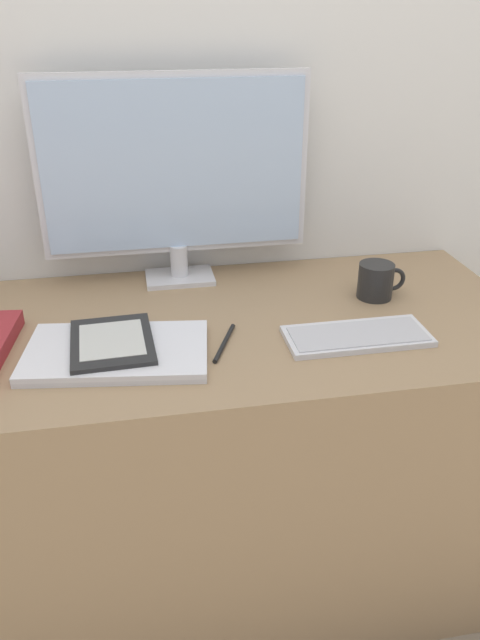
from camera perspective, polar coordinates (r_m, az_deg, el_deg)
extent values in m
cube|color=silver|center=(1.49, -4.91, 23.05)|extent=(3.60, 0.05, 2.40)
cube|color=#997A56|center=(1.50, -2.20, -12.33)|extent=(1.35, 0.62, 0.71)
cube|color=silver|center=(1.51, -5.53, 3.91)|extent=(0.16, 0.11, 0.01)
cylinder|color=silver|center=(1.49, -5.60, 5.44)|extent=(0.04, 0.04, 0.08)
cube|color=silver|center=(1.43, -6.03, 13.81)|extent=(0.61, 0.01, 0.40)
cube|color=#ADC6E5|center=(1.42, -6.00, 13.73)|extent=(0.58, 0.01, 0.37)
cube|color=silver|center=(1.26, 10.64, -1.47)|extent=(0.29, 0.12, 0.01)
cube|color=#B7B7BC|center=(1.25, 10.72, -1.25)|extent=(0.27, 0.10, 0.00)
cube|color=silver|center=(1.20, -11.18, -3.08)|extent=(0.36, 0.25, 0.01)
cube|color=silver|center=(1.20, -11.22, -2.67)|extent=(0.36, 0.25, 0.01)
cube|color=black|center=(1.21, -11.63, -1.95)|extent=(0.16, 0.20, 0.01)
cube|color=beige|center=(1.20, -11.65, -1.74)|extent=(0.13, 0.15, 0.00)
cylinder|color=black|center=(1.43, 12.28, 3.52)|extent=(0.08, 0.08, 0.08)
torus|color=black|center=(1.45, 13.88, 3.63)|extent=(0.05, 0.01, 0.05)
cylinder|color=black|center=(1.22, -1.44, -2.11)|extent=(0.07, 0.14, 0.01)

